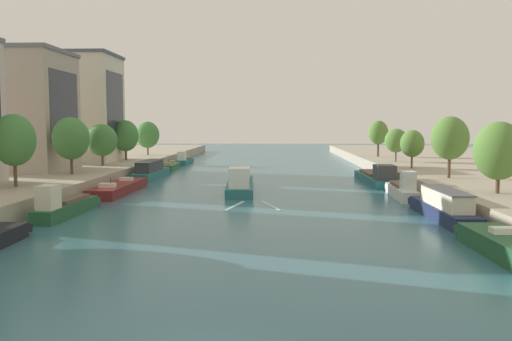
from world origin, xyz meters
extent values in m
cube|color=#23666B|center=(-1.91, 47.67, 0.48)|extent=(3.85, 16.46, 0.96)
cube|color=#23666B|center=(-2.31, 56.17, 0.58)|extent=(2.99, 1.34, 0.84)
cube|color=#23666B|center=(-1.91, 47.67, 0.99)|extent=(3.91, 16.46, 0.06)
cube|color=white|center=(-1.65, 42.12, 2.14)|extent=(2.47, 3.37, 2.24)
cube|color=black|center=(-1.73, 43.76, 2.47)|extent=(1.85, 0.12, 0.63)
cube|color=brown|center=(-1.99, 49.30, 1.20)|extent=(2.80, 8.59, 0.36)
cylinder|color=#232328|center=(-1.22, 42.79, 1.57)|extent=(0.07, 0.07, 1.10)
cube|color=#A5D1DB|center=(1.95, 35.29, 0.01)|extent=(2.26, 5.80, 0.03)
cube|color=#A5D1DB|center=(-1.64, 35.12, 0.01)|extent=(1.73, 5.92, 0.03)
cube|color=black|center=(-16.95, 20.48, 0.62)|extent=(2.63, 1.29, 0.88)
cube|color=#235633|center=(-16.23, 28.89, 0.55)|extent=(2.21, 10.15, 1.10)
cube|color=#235633|center=(-16.03, 34.28, 0.66)|extent=(1.80, 1.30, 0.91)
cube|color=#235633|center=(-16.23, 28.89, 1.13)|extent=(2.25, 10.16, 0.06)
cube|color=beige|center=(-16.35, 25.46, 2.16)|extent=(1.46, 2.07, 2.00)
cube|color=black|center=(-16.32, 26.48, 2.46)|extent=(1.11, 0.07, 0.56)
cube|color=brown|center=(-16.19, 29.90, 1.34)|extent=(1.63, 5.30, 0.36)
cylinder|color=#232328|center=(-16.06, 25.85, 1.71)|extent=(0.07, 0.07, 1.10)
cube|color=maroon|center=(-16.17, 44.47, 0.54)|extent=(3.27, 14.26, 1.08)
cube|color=maroon|center=(-16.06, 51.93, 0.65)|extent=(2.94, 1.27, 0.91)
cube|color=maroon|center=(-16.17, 44.47, 1.11)|extent=(3.33, 14.26, 0.06)
cube|color=beige|center=(-16.12, 47.60, 1.34)|extent=(1.55, 0.92, 0.40)
cube|color=beige|center=(-16.22, 40.49, 1.38)|extent=(1.71, 1.12, 0.48)
cylinder|color=#232328|center=(-15.76, 40.20, 1.69)|extent=(0.07, 0.07, 1.10)
cube|color=#23666B|center=(-16.27, 61.29, 0.56)|extent=(2.76, 13.77, 1.13)
cube|color=#23666B|center=(-16.14, 68.50, 0.68)|extent=(2.41, 1.28, 0.93)
cube|color=#23666B|center=(-16.27, 61.29, 1.16)|extent=(2.81, 13.77, 0.06)
cube|color=#38383D|center=(-16.28, 60.60, 1.92)|extent=(2.22, 8.82, 1.46)
cube|color=#4C4C51|center=(-16.28, 60.60, 2.69)|extent=(2.37, 9.09, 0.08)
cylinder|color=#232328|center=(-15.96, 57.17, 1.74)|extent=(0.07, 0.07, 1.10)
cube|color=#235633|center=(-16.62, 77.42, 0.46)|extent=(2.57, 10.34, 0.92)
cube|color=#235633|center=(-16.82, 82.90, 0.55)|extent=(2.13, 1.28, 0.82)
cube|color=#235633|center=(-16.62, 77.42, 0.95)|extent=(2.62, 10.35, 0.06)
cube|color=tan|center=(-16.71, 79.68, 1.18)|extent=(1.13, 0.94, 0.40)
cube|color=tan|center=(-16.52, 74.54, 1.22)|extent=(1.25, 1.14, 0.48)
cylinder|color=#232328|center=(-16.18, 74.35, 1.53)|extent=(0.07, 0.07, 1.10)
cube|color=#23666B|center=(-16.09, 90.02, 0.45)|extent=(2.01, 9.46, 0.91)
cube|color=#23666B|center=(-16.05, 95.10, 0.55)|extent=(1.85, 1.21, 0.82)
cube|color=#23666B|center=(-16.09, 90.02, 0.94)|extent=(2.05, 9.46, 0.06)
cube|color=white|center=(-16.12, 86.81, 1.83)|extent=(1.46, 1.90, 1.72)
cube|color=black|center=(-16.11, 87.76, 2.09)|extent=(1.16, 0.04, 0.48)
cube|color=brown|center=(-16.09, 90.97, 1.15)|extent=(1.55, 4.93, 0.36)
cylinder|color=#232328|center=(-15.83, 87.18, 1.52)|extent=(0.07, 0.07, 1.10)
cube|color=#235633|center=(16.73, 20.56, 0.73)|extent=(2.83, 1.32, 0.98)
cube|color=white|center=(16.82, 16.38, 1.47)|extent=(1.50, 0.93, 0.40)
cube|color=#1E284C|center=(16.84, 28.35, 0.55)|extent=(2.43, 12.85, 1.11)
cube|color=#1E284C|center=(16.74, 35.11, 0.66)|extent=(2.16, 1.26, 0.92)
cube|color=#1E284C|center=(16.84, 28.35, 1.14)|extent=(2.48, 12.85, 0.06)
cube|color=beige|center=(16.84, 27.71, 1.88)|extent=(1.96, 8.23, 1.42)
cube|color=#4C4C51|center=(16.84, 27.71, 2.63)|extent=(2.10, 8.48, 0.08)
cylinder|color=#232328|center=(17.23, 24.51, 1.72)|extent=(0.07, 0.07, 1.10)
cube|color=silver|center=(16.45, 41.70, 0.56)|extent=(2.17, 9.81, 1.12)
cube|color=silver|center=(16.64, 46.93, 0.67)|extent=(1.77, 1.30, 0.92)
cube|color=silver|center=(16.45, 41.70, 1.15)|extent=(2.21, 9.81, 0.06)
cube|color=white|center=(16.33, 38.39, 2.21)|extent=(1.43, 2.00, 2.06)
cube|color=black|center=(16.36, 39.38, 2.52)|extent=(1.09, 0.07, 0.58)
cube|color=brown|center=(16.48, 42.68, 1.36)|extent=(1.60, 5.12, 0.36)
cylinder|color=#232328|center=(16.61, 38.77, 1.73)|extent=(0.07, 0.07, 1.10)
cube|color=#23666B|center=(16.38, 56.41, 0.50)|extent=(3.52, 16.03, 1.01)
cube|color=#23666B|center=(16.25, 64.75, 0.60)|extent=(3.12, 1.27, 0.87)
cube|color=#23666B|center=(16.38, 56.41, 1.04)|extent=(3.59, 16.03, 0.06)
cube|color=#38383D|center=(16.47, 50.98, 1.99)|extent=(2.50, 3.24, 1.85)
cube|color=black|center=(16.45, 52.58, 2.27)|extent=(1.96, 0.06, 0.52)
cube|color=brown|center=(16.36, 58.01, 1.25)|extent=(2.68, 8.35, 0.36)
cylinder|color=#232328|center=(16.95, 51.62, 1.62)|extent=(0.07, 0.07, 1.10)
cylinder|color=brown|center=(-23.86, 35.06, 3.49)|extent=(0.34, 0.34, 3.26)
ellipsoid|color=#427F3D|center=(-23.86, 35.06, 6.57)|extent=(4.24, 4.24, 5.25)
cylinder|color=brown|center=(-23.18, 48.09, 3.38)|extent=(0.35, 0.35, 3.05)
ellipsoid|color=#427F3D|center=(-23.18, 48.09, 6.37)|extent=(4.60, 4.60, 5.32)
cylinder|color=brown|center=(-23.93, 62.25, 3.12)|extent=(0.35, 0.35, 2.53)
ellipsoid|color=#427F3D|center=(-23.93, 62.25, 5.72)|extent=(4.60, 4.60, 4.85)
cylinder|color=brown|center=(-23.70, 74.15, 3.24)|extent=(0.39, 0.39, 2.76)
ellipsoid|color=#427F3D|center=(-23.70, 74.15, 6.10)|extent=(4.46, 4.46, 5.41)
cylinder|color=brown|center=(-23.40, 88.84, 3.18)|extent=(0.32, 0.32, 2.65)
ellipsoid|color=#427F3D|center=(-23.40, 88.84, 5.97)|extent=(4.72, 4.72, 5.33)
cylinder|color=brown|center=(22.71, 31.53, 3.08)|extent=(0.37, 0.37, 2.44)
ellipsoid|color=#568438|center=(22.71, 31.53, 5.75)|extent=(4.45, 4.45, 5.30)
cylinder|color=brown|center=(22.78, 45.32, 3.50)|extent=(0.36, 0.36, 3.29)
ellipsoid|color=#568438|center=(22.78, 45.32, 6.54)|extent=(4.32, 4.32, 5.06)
cylinder|color=brown|center=(21.88, 58.72, 3.09)|extent=(0.27, 0.27, 2.47)
ellipsoid|color=#568438|center=(21.88, 58.72, 5.39)|extent=(3.37, 3.37, 3.85)
cylinder|color=brown|center=(22.61, 71.94, 3.08)|extent=(0.24, 0.24, 2.44)
ellipsoid|color=#568438|center=(22.61, 71.94, 5.39)|extent=(3.79, 3.79, 3.97)
cylinder|color=brown|center=(22.32, 85.86, 3.54)|extent=(0.40, 0.40, 3.37)
ellipsoid|color=#568438|center=(22.32, 85.86, 6.49)|extent=(3.75, 3.75, 4.59)
cube|color=#A89989|center=(-32.55, 53.36, 9.72)|extent=(13.14, 11.75, 15.72)
cube|color=slate|center=(-32.55, 53.36, 17.83)|extent=(13.53, 12.10, 0.50)
cube|color=#232833|center=(-25.96, 53.36, 10.50)|extent=(0.04, 9.40, 9.43)
cube|color=beige|center=(-32.55, 72.29, 10.69)|extent=(15.46, 11.51, 17.66)
cube|color=#4C515B|center=(-32.55, 72.29, 19.76)|extent=(15.92, 11.86, 0.50)
cube|color=#232833|center=(-24.80, 72.29, 11.57)|extent=(0.04, 9.21, 10.59)
camera|label=1|loc=(2.38, -17.09, 8.21)|focal=37.06mm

